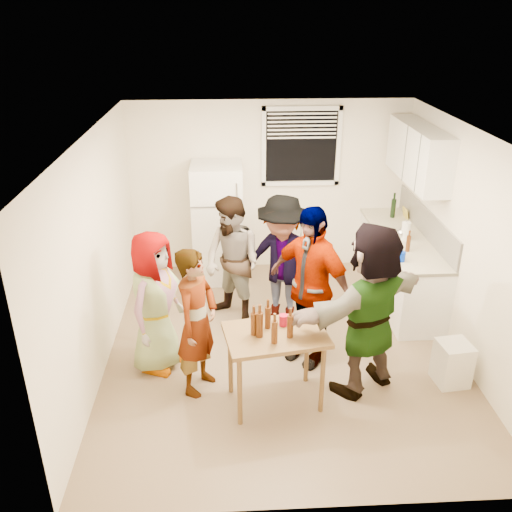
{
  "coord_description": "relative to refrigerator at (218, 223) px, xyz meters",
  "views": [
    {
      "loc": [
        -0.6,
        -5.3,
        3.65
      ],
      "look_at": [
        -0.3,
        0.09,
        1.15
      ],
      "focal_mm": 38.0,
      "sensor_mm": 36.0,
      "label": 1
    }
  ],
  "objects": [
    {
      "name": "room",
      "position": [
        0.75,
        -1.88,
        -0.85
      ],
      "size": [
        4.0,
        4.5,
        2.5
      ],
      "primitive_type": null,
      "color": "white",
      "rests_on": "ground"
    },
    {
      "name": "window",
      "position": [
        1.2,
        0.33,
        1.0
      ],
      "size": [
        1.12,
        0.1,
        1.06
      ],
      "primitive_type": null,
      "color": "white",
      "rests_on": "room"
    },
    {
      "name": "refrigerator",
      "position": [
        0.0,
        0.0,
        0.0
      ],
      "size": [
        0.7,
        0.7,
        1.7
      ],
      "primitive_type": "cube",
      "color": "white",
      "rests_on": "ground"
    },
    {
      "name": "counter_lower",
      "position": [
        2.45,
        -0.73,
        -0.42
      ],
      "size": [
        0.6,
        2.2,
        0.86
      ],
      "primitive_type": "cube",
      "color": "white",
      "rests_on": "ground"
    },
    {
      "name": "countertop",
      "position": [
        2.45,
        -0.73,
        0.03
      ],
      "size": [
        0.64,
        2.22,
        0.04
      ],
      "primitive_type": "cube",
      "color": "beige",
      "rests_on": "counter_lower"
    },
    {
      "name": "backsplash",
      "position": [
        2.74,
        -0.73,
        0.23
      ],
      "size": [
        0.03,
        2.2,
        0.36
      ],
      "primitive_type": "cube",
      "color": "#ABA79E",
      "rests_on": "countertop"
    },
    {
      "name": "upper_cabinets",
      "position": [
        2.58,
        -0.53,
        1.1
      ],
      "size": [
        0.34,
        1.6,
        0.7
      ],
      "primitive_type": "cube",
      "color": "white",
      "rests_on": "room"
    },
    {
      "name": "kettle",
      "position": [
        2.4,
        -0.79,
        0.05
      ],
      "size": [
        0.28,
        0.26,
        0.18
      ],
      "primitive_type": null,
      "rotation": [
        0.0,
        0.0,
        -0.42
      ],
      "color": "silver",
      "rests_on": "countertop"
    },
    {
      "name": "paper_towel",
      "position": [
        2.43,
        -0.84,
        0.05
      ],
      "size": [
        0.11,
        0.11,
        0.24
      ],
      "primitive_type": "cylinder",
      "color": "white",
      "rests_on": "countertop"
    },
    {
      "name": "wine_bottle",
      "position": [
        2.5,
        -0.03,
        0.05
      ],
      "size": [
        0.07,
        0.07,
        0.27
      ],
      "primitive_type": "cylinder",
      "color": "black",
      "rests_on": "countertop"
    },
    {
      "name": "beer_bottle_counter",
      "position": [
        2.35,
        -1.21,
        0.05
      ],
      "size": [
        0.05,
        0.05,
        0.2
      ],
      "primitive_type": "cylinder",
      "color": "#47230C",
      "rests_on": "countertop"
    },
    {
      "name": "blue_cup",
      "position": [
        2.19,
        -1.48,
        0.05
      ],
      "size": [
        0.09,
        0.09,
        0.12
      ],
      "primitive_type": "cylinder",
      "color": "#032ABC",
      "rests_on": "countertop"
    },
    {
      "name": "picture_frame",
      "position": [
        2.67,
        -0.07,
        0.12
      ],
      "size": [
        0.02,
        0.18,
        0.15
      ],
      "primitive_type": "cube",
      "color": "gold",
      "rests_on": "countertop"
    },
    {
      "name": "trash_bin",
      "position": [
        2.47,
        -2.61,
        -0.6
      ],
      "size": [
        0.36,
        0.36,
        0.48
      ],
      "primitive_type": "cube",
      "rotation": [
        0.0,
        0.0,
        0.12
      ],
      "color": "silver",
      "rests_on": "ground"
    },
    {
      "name": "serving_table",
      "position": [
        0.58,
        -2.82,
        -0.85
      ],
      "size": [
        1.05,
        0.79,
        0.81
      ],
      "primitive_type": null,
      "rotation": [
        0.0,
        0.0,
        0.17
      ],
      "color": "brown",
      "rests_on": "ground"
    },
    {
      "name": "beer_bottle_table",
      "position": [
        0.42,
        -2.87,
        -0.04
      ],
      "size": [
        0.07,
        0.07,
        0.26
      ],
      "primitive_type": "cylinder",
      "color": "#47230C",
      "rests_on": "serving_table"
    },
    {
      "name": "red_cup",
      "position": [
        0.67,
        -2.68,
        -0.04
      ],
      "size": [
        0.09,
        0.09,
        0.11
      ],
      "primitive_type": "cylinder",
      "color": "#AB0B24",
      "rests_on": "serving_table"
    },
    {
      "name": "guest_grey",
      "position": [
        -0.65,
        -2.14,
        -0.85
      ],
      "size": [
        1.77,
        1.38,
        0.51
      ],
      "primitive_type": "imported",
      "rotation": [
        0.0,
        0.0,
        1.14
      ],
      "color": "gray",
      "rests_on": "ground"
    },
    {
      "name": "guest_stripe",
      "position": [
        -0.18,
        -2.55,
        -0.85
      ],
      "size": [
        1.67,
        1.23,
        0.38
      ],
      "primitive_type": "imported",
      "rotation": [
        0.0,
        0.0,
        1.1
      ],
      "color": "#141933",
      "rests_on": "ground"
    },
    {
      "name": "guest_back_left",
      "position": [
        0.19,
        -1.22,
        -0.85
      ],
      "size": [
        1.72,
        1.7,
        0.62
      ],
      "primitive_type": "imported",
      "rotation": [
        0.0,
        0.0,
        -0.8
      ],
      "color": "brown",
      "rests_on": "ground"
    },
    {
      "name": "guest_back_right",
      "position": [
        0.78,
        -1.33,
        -0.85
      ],
      "size": [
        1.7,
        1.99,
        0.63
      ],
      "primitive_type": "imported",
      "rotation": [
        0.0,
        0.0,
        -0.43
      ],
      "color": "#414246",
      "rests_on": "ground"
    },
    {
      "name": "guest_black",
      "position": [
        1.01,
        -2.08,
        -0.85
      ],
      "size": [
        2.06,
        2.04,
        0.45
      ],
      "primitive_type": "imported",
      "rotation": [
        0.0,
        0.0,
        -0.8
      ],
      "color": "black",
      "rests_on": "ground"
    },
    {
      "name": "guest_orange",
      "position": [
        1.53,
        -2.62,
        -0.85
      ],
      "size": [
        2.41,
        2.45,
        0.54
      ],
      "primitive_type": "imported",
      "rotation": [
        0.0,
        0.0,
        3.69
      ],
      "color": "#E5865D",
      "rests_on": "ground"
    }
  ]
}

